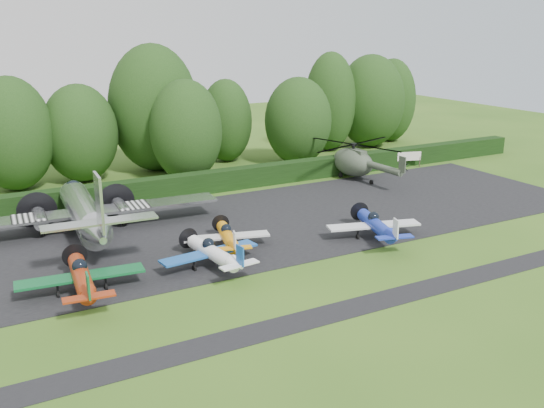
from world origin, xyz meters
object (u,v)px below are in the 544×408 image
transport_plane (85,213)px  helicopter (353,160)px  light_plane_white (213,252)px  sign_board (408,157)px  light_plane_red (82,277)px  light_plane_blue (376,225)px  light_plane_orange (227,236)px

transport_plane → helicopter: size_ratio=1.58×
light_plane_white → sign_board: 35.05m
light_plane_red → light_plane_blue: light_plane_red is taller
light_plane_red → helicopter: helicopter is taller
light_plane_red → sign_board: (39.34, 16.84, 0.00)m
light_plane_red → sign_board: size_ratio=2.49×
light_plane_red → light_plane_blue: bearing=-6.4°
light_plane_white → light_plane_orange: 3.52m
light_plane_orange → sign_board: (28.59, 13.94, 0.21)m
light_plane_white → light_plane_orange: (2.26, 2.69, -0.11)m
transport_plane → light_plane_red: transport_plane is taller
helicopter → sign_board: size_ratio=4.28×
light_plane_orange → sign_board: bearing=11.0°
light_plane_red → sign_board: bearing=18.0°
light_plane_orange → light_plane_blue: (10.65, -3.37, 0.14)m
transport_plane → sign_board: 37.40m
light_plane_blue → light_plane_orange: bearing=146.2°
light_plane_red → light_plane_white: bearing=-3.8°
light_plane_red → sign_board: light_plane_red is taller
light_plane_red → light_plane_orange: light_plane_red is taller
light_plane_blue → helicopter: 18.80m
helicopter → sign_board: bearing=10.7°
light_plane_blue → sign_board: 24.93m
transport_plane → light_plane_red: bearing=-106.9°
light_plane_white → helicopter: size_ratio=0.54×
light_plane_blue → sign_board: bearing=27.8°
light_plane_blue → helicopter: size_ratio=0.55×
transport_plane → helicopter: bearing=6.7°
transport_plane → light_plane_orange: transport_plane is taller
light_plane_red → light_plane_orange: size_ratio=1.20×
sign_board → helicopter: bearing=172.0°
light_plane_white → sign_board: light_plane_white is taller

